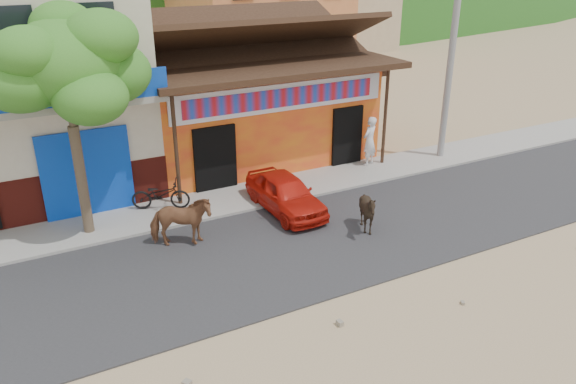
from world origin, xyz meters
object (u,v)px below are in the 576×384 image
object	(u,v)px
tree	(73,126)
cow_dark	(368,212)
cow_tan	(181,222)
pedestrian	(370,141)
red_car	(285,193)
scooter	(161,195)
utility_pole	(452,47)

from	to	relation	value
tree	cow_dark	distance (m)	8.07
cow_tan	tree	bearing A→B (deg)	67.78
cow_dark	pedestrian	distance (m)	5.13
red_car	scooter	world-z (taller)	red_car
utility_pole	cow_tan	size ratio (longest dim) A/B	4.91
utility_pole	pedestrian	distance (m)	4.33
cow_tan	red_car	world-z (taller)	cow_tan
utility_pole	red_car	distance (m)	8.26
utility_pole	pedestrian	world-z (taller)	utility_pole
cow_dark	red_car	bearing A→B (deg)	-171.87
utility_pole	scooter	bearing A→B (deg)	178.48
utility_pole	red_car	bearing A→B (deg)	-168.94
cow_tan	cow_dark	size ratio (longest dim) A/B	1.35
utility_pole	cow_dark	size ratio (longest dim) A/B	6.63
utility_pole	cow_tan	distance (m)	11.45
cow_dark	scooter	xyz separation A→B (m)	(-4.66, 3.97, -0.07)
tree	cow_dark	world-z (taller)	tree
scooter	cow_tan	bearing A→B (deg)	-158.59
pedestrian	cow_tan	bearing A→B (deg)	-6.47
cow_dark	pedestrian	size ratio (longest dim) A/B	0.68
pedestrian	red_car	bearing A→B (deg)	-0.89
tree	cow_dark	xyz separation A→B (m)	(6.84, -3.49, -2.48)
cow_tan	red_car	distance (m)	3.47
cow_dark	scooter	size ratio (longest dim) A/B	0.70
cow_tan	pedestrian	bearing A→B (deg)	-52.36
tree	cow_dark	size ratio (longest dim) A/B	4.98
utility_pole	cow_tan	world-z (taller)	utility_pole
scooter	pedestrian	size ratio (longest dim) A/B	0.97
scooter	tree	bearing A→B (deg)	126.96
cow_tan	scooter	size ratio (longest dim) A/B	0.95
tree	red_car	size ratio (longest dim) A/B	1.81
red_car	cow_tan	bearing A→B (deg)	-171.03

